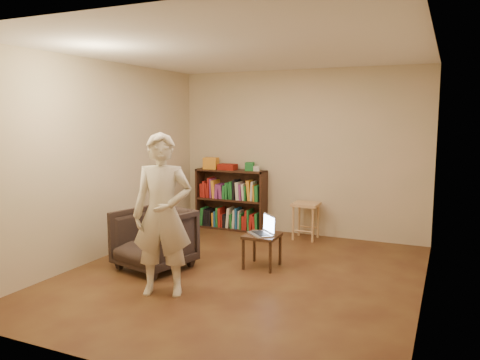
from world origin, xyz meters
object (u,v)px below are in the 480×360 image
at_px(stool, 306,210).
at_px(armchair, 154,239).
at_px(bookshelf, 231,203).
at_px(laptop, 264,230).
at_px(side_table, 262,240).
at_px(person, 163,215).

xyz_separation_m(stool, armchair, (-1.30, -2.15, -0.08)).
xyz_separation_m(bookshelf, laptop, (1.24, -1.67, 0.04)).
height_order(stool, side_table, stool).
bearing_deg(stool, bookshelf, 174.36).
relative_size(armchair, side_table, 1.96).
bearing_deg(person, bookshelf, 80.60).
distance_m(armchair, side_table, 1.34).
bearing_deg(bookshelf, side_table, -54.02).
bearing_deg(laptop, stool, 130.52).
xyz_separation_m(stool, side_table, (-0.11, -1.55, -0.11)).
relative_size(side_table, person, 0.24).
height_order(bookshelf, side_table, bookshelf).
bearing_deg(side_table, stool, 86.07).
height_order(side_table, laptop, laptop).
distance_m(bookshelf, armchair, 2.28).
distance_m(stool, laptop, 1.54).
xyz_separation_m(side_table, laptop, (0.02, 0.01, 0.13)).
xyz_separation_m(stool, laptop, (-0.08, -1.54, 0.02)).
bearing_deg(stool, person, -104.60).
xyz_separation_m(laptop, person, (-0.65, -1.26, 0.38)).
relative_size(armchair, laptop, 2.02).
relative_size(stool, side_table, 1.35).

